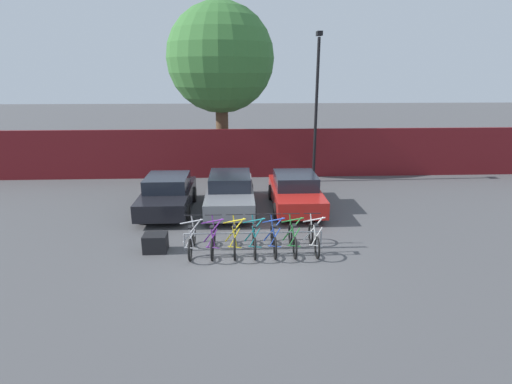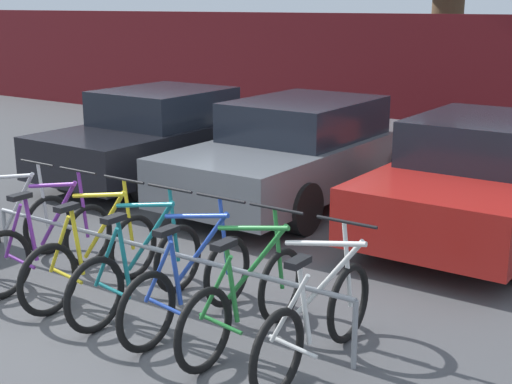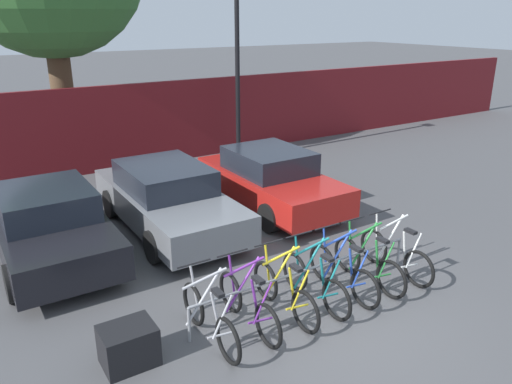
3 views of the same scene
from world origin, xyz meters
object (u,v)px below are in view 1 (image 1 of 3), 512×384
object	(u,v)px
car_black	(168,194)
bike_rack	(253,235)
bicycle_white	(314,239)
car_grey	(230,192)
bicycle_teal	(254,240)
bicycle_yellow	(235,240)
car_red	(295,192)
cargo_crate	(155,243)
tree_behind_hoarding	(221,59)
bicycle_purple	(213,241)
lamp_post	(316,102)
bicycle_silver	(192,241)
bicycle_blue	(274,240)
bicycle_green	(293,239)

from	to	relation	value
car_black	bike_rack	bearing A→B (deg)	-49.35
bicycle_white	car_grey	world-z (taller)	car_grey
bicycle_teal	car_grey	world-z (taller)	car_grey
bicycle_yellow	car_grey	distance (m)	4.06
car_black	car_red	xyz separation A→B (m)	(4.99, 0.10, 0.00)
bike_rack	cargo_crate	distance (m)	2.96
bicycle_white	tree_behind_hoarding	world-z (taller)	tree_behind_hoarding
car_black	car_red	distance (m)	4.99
bicycle_yellow	tree_behind_hoarding	size ratio (longest dim) A/B	0.20
bicycle_purple	car_black	size ratio (longest dim) A/B	0.43
car_grey	tree_behind_hoarding	size ratio (longest dim) A/B	0.52
lamp_post	bicycle_silver	bearing A→B (deg)	-122.81
bicycle_yellow	lamp_post	distance (m)	9.52
car_black	cargo_crate	distance (m)	3.71
bike_rack	tree_behind_hoarding	distance (m)	11.97
bicycle_silver	car_black	distance (m)	4.08
bike_rack	car_black	bearing A→B (deg)	130.65
car_black	bicycle_blue	bearing A→B (deg)	-45.44
bicycle_purple	lamp_post	world-z (taller)	lamp_post
bicycle_purple	bicycle_yellow	distance (m)	0.65
bicycle_white	bicycle_green	bearing A→B (deg)	-177.29
bicycle_silver	lamp_post	bearing A→B (deg)	60.58
bicycle_silver	tree_behind_hoarding	xyz separation A→B (m)	(0.58, 10.77, 5.49)
bicycle_blue	car_grey	world-z (taller)	car_grey
tree_behind_hoarding	cargo_crate	bearing A→B (deg)	-99.08
bicycle_yellow	bicycle_teal	size ratio (longest dim) A/B	1.00
bicycle_silver	bicycle_white	world-z (taller)	same
lamp_post	bike_rack	bearing A→B (deg)	-112.88
bicycle_yellow	bicycle_white	bearing A→B (deg)	2.47
bicycle_green	bicycle_white	bearing A→B (deg)	2.85
bike_rack	bicycle_yellow	xyz separation A→B (m)	(-0.56, -0.15, -0.12)
bicycle_purple	bicycle_green	bearing A→B (deg)	-2.93
bicycle_teal	lamp_post	distance (m)	9.29
bicycle_silver	bicycle_green	size ratio (longest dim) A/B	1.00
cargo_crate	car_black	bearing A→B (deg)	93.33
car_red	lamp_post	bearing A→B (deg)	69.88
bicycle_yellow	bicycle_teal	distance (m)	0.59
cargo_crate	car_grey	bearing A→B (deg)	60.47
bicycle_purple	lamp_post	distance (m)	9.80
bike_rack	cargo_crate	bearing A→B (deg)	179.78
bicycle_yellow	bike_rack	bearing A→B (deg)	17.33
car_red	cargo_crate	world-z (taller)	car_red
bicycle_silver	tree_behind_hoarding	size ratio (longest dim) A/B	0.20
bicycle_white	car_black	xyz separation A→B (m)	(-5.01, 3.84, 0.31)
bicycle_purple	car_grey	size ratio (longest dim) A/B	0.38
bicycle_blue	tree_behind_hoarding	distance (m)	12.23
bicycle_purple	car_red	xyz separation A→B (m)	(3.03, 3.94, 0.31)
bike_rack	tree_behind_hoarding	xyz separation A→B (m)	(-1.26, 10.62, 5.37)
car_grey	tree_behind_hoarding	world-z (taller)	tree_behind_hoarding
bicycle_blue	cargo_crate	world-z (taller)	bicycle_blue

